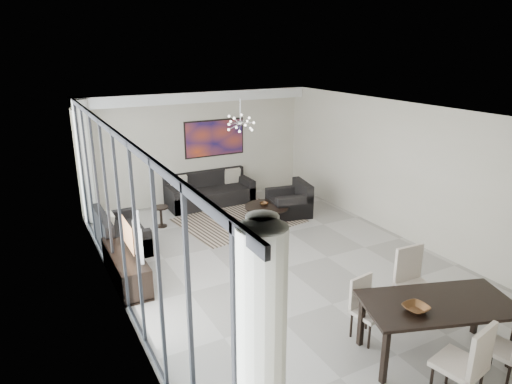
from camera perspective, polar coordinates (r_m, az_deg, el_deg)
room_shell at (r=8.41m, az=6.63°, el=0.12°), size 6.00×9.00×2.90m
window_wall at (r=7.15m, az=-15.91°, el=-3.56°), size 0.37×8.95×2.90m
soffit at (r=11.69m, az=-7.31°, el=11.73°), size 5.98×0.40×0.26m
painting at (r=12.20m, az=-5.19°, el=6.73°), size 1.68×0.04×0.98m
chandelier at (r=10.23m, az=-1.96°, el=8.61°), size 0.66×0.66×0.71m
rug at (r=10.93m, az=-2.17°, el=-3.54°), size 2.92×2.39×0.01m
coffee_table at (r=10.85m, az=1.35°, el=-2.55°), size 1.04×1.04×0.37m
bowl_coffee at (r=10.84m, az=1.00°, el=-1.51°), size 0.25×0.25×0.07m
sofa_main at (r=12.05m, az=-5.85°, el=-0.19°), size 2.24×0.92×0.81m
loveseat at (r=9.85m, az=-16.67°, el=-5.20°), size 0.87×1.54×0.77m
armchair at (r=11.27m, az=4.30°, el=-1.44°), size 1.07×1.11×0.81m
side_table at (r=10.68m, az=-11.80°, el=-2.64°), size 0.35×0.35×0.49m
tv_console at (r=8.45m, az=-15.94°, el=-9.01°), size 0.49×1.75×0.55m
television at (r=8.19m, az=-15.09°, el=-5.44°), size 0.33×1.04×0.59m
dining_table at (r=6.58m, az=21.79°, el=-13.30°), size 2.18×1.56×0.82m
dining_chair_sw at (r=5.96m, az=25.12°, el=-18.50°), size 0.59×0.59×1.09m
dining_chair_se at (r=6.60m, az=29.34°, el=-16.42°), size 0.50×0.50×0.93m
dining_chair_nw at (r=6.80m, az=13.45°, el=-13.41°), size 0.48×0.48×0.91m
dining_chair_ne at (r=7.44m, az=18.98°, el=-10.03°), size 0.53×0.53×1.11m
bowl_dining at (r=6.23m, az=19.37°, el=-13.56°), size 0.32×0.32×0.08m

